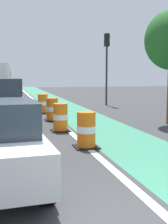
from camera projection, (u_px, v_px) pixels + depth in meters
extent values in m
cube|color=#387F60|center=(79.00, 115.00, 16.45)|extent=(2.50, 80.00, 0.01)
cube|color=silver|center=(52.00, 116.00, 16.07)|extent=(0.20, 80.00, 0.01)
cylinder|color=black|center=(28.00, 149.00, 7.53)|extent=(0.31, 0.69, 0.68)
cylinder|color=black|center=(45.00, 184.00, 5.12)|extent=(0.31, 0.69, 0.68)
cube|color=#9EA0A5|center=(2.00, 108.00, 12.92)|extent=(1.85, 4.60, 0.90)
cube|color=#232D38|center=(1.00, 88.00, 12.82)|extent=(1.62, 2.85, 0.80)
cylinder|color=black|center=(20.00, 113.00, 14.55)|extent=(0.28, 0.68, 0.68)
cylinder|color=black|center=(24.00, 122.00, 11.81)|extent=(0.28, 0.68, 0.68)
cylinder|color=black|center=(10.00, 102.00, 20.45)|extent=(0.29, 0.68, 0.68)
cylinder|color=black|center=(11.00, 106.00, 18.02)|extent=(0.29, 0.68, 0.68)
cylinder|color=orange|center=(86.00, 139.00, 9.10)|extent=(0.56, 0.56, 0.42)
cylinder|color=white|center=(86.00, 129.00, 9.07)|extent=(0.57, 0.57, 0.21)
cylinder|color=orange|center=(86.00, 119.00, 9.03)|extent=(0.56, 0.56, 0.42)
cube|color=black|center=(86.00, 147.00, 9.13)|extent=(0.73, 0.73, 0.04)
cylinder|color=orange|center=(61.00, 125.00, 11.76)|extent=(0.56, 0.56, 0.42)
cylinder|color=white|center=(60.00, 117.00, 11.72)|extent=(0.57, 0.57, 0.21)
cylinder|color=orange|center=(60.00, 109.00, 11.68)|extent=(0.56, 0.56, 0.42)
cube|color=black|center=(61.00, 131.00, 11.79)|extent=(0.73, 0.73, 0.04)
cylinder|color=orange|center=(52.00, 115.00, 14.50)|extent=(0.56, 0.56, 0.42)
cylinder|color=white|center=(52.00, 109.00, 14.46)|extent=(0.57, 0.57, 0.21)
cylinder|color=orange|center=(52.00, 102.00, 14.42)|extent=(0.56, 0.56, 0.42)
cube|color=black|center=(52.00, 120.00, 14.53)|extent=(0.73, 0.73, 0.04)
cylinder|color=orange|center=(43.00, 109.00, 17.39)|extent=(0.56, 0.56, 0.42)
cylinder|color=white|center=(43.00, 103.00, 17.35)|extent=(0.57, 0.57, 0.21)
cylinder|color=orange|center=(43.00, 98.00, 17.32)|extent=(0.56, 0.56, 0.42)
cube|color=black|center=(43.00, 113.00, 17.42)|extent=(0.73, 0.73, 0.04)
cube|color=#B21E19|center=(0.00, 81.00, 32.80)|extent=(2.33, 2.05, 2.10)
cylinder|color=black|center=(10.00, 91.00, 32.92)|extent=(0.37, 0.98, 0.96)
cylinder|color=black|center=(7.00, 93.00, 27.99)|extent=(0.37, 0.98, 0.96)
cylinder|color=#2D2D2D|center=(107.00, 76.00, 21.65)|extent=(0.14, 0.14, 4.20)
cube|color=black|center=(107.00, 40.00, 21.33)|extent=(0.32, 0.32, 0.90)
sphere|color=red|center=(109.00, 36.00, 21.34)|extent=(0.16, 0.16, 0.16)
sphere|color=green|center=(109.00, 44.00, 21.41)|extent=(0.16, 0.16, 0.16)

